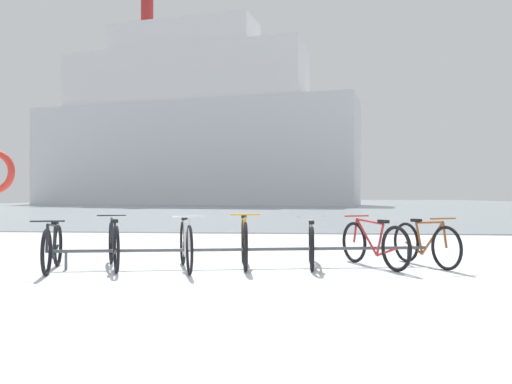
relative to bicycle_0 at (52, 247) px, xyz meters
The scene contains 10 objects.
ground 51.54m from the bicycle_0, 87.06° to the left, with size 80.00×132.00×0.08m.
bike_rack 2.83m from the bicycle_0, 11.61° to the left, with size 5.81×1.11×0.31m.
bicycle_0 is the anchor object (origin of this frame).
bicycle_1 0.87m from the bicycle_0, 22.81° to the left, with size 0.80×1.62×0.81m.
bicycle_2 1.97m from the bicycle_0, ahead, with size 0.66×1.69×0.83m.
bicycle_3 2.87m from the bicycle_0, 13.42° to the left, with size 0.46×1.72×0.85m.
bicycle_4 3.92m from the bicycle_0, 11.60° to the left, with size 0.46×1.65×0.77m.
bicycle_5 4.88m from the bicycle_0, ahead, with size 0.86×1.60×0.79m.
bicycle_6 5.72m from the bicycle_0, ahead, with size 0.75×1.52×0.78m.
ferry_ship 54.32m from the bicycle_0, 100.44° to the left, with size 40.63×16.23×27.27m.
Camera 1 is at (1.00, -4.72, 1.12)m, focal length 35.22 mm.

